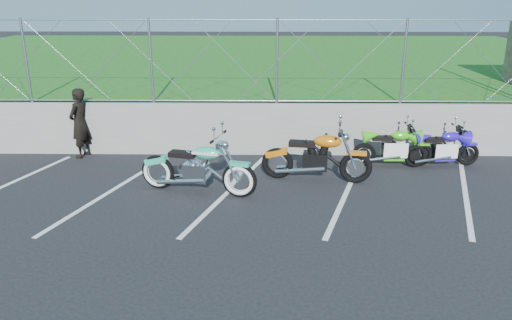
{
  "coord_description": "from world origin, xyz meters",
  "views": [
    {
      "loc": [
        0.7,
        -8.46,
        3.85
      ],
      "look_at": [
        0.54,
        1.3,
        0.56
      ],
      "focal_mm": 35.0,
      "sensor_mm": 36.0,
      "label": 1
    }
  ],
  "objects_px": {
    "cruiser_turquoise": "(199,170)",
    "person_standing": "(80,123)",
    "sportbike_blue": "(443,150)",
    "naked_orange": "(318,158)",
    "sportbike_green": "(393,149)"
  },
  "relations": [
    {
      "from": "sportbike_blue",
      "to": "naked_orange",
      "type": "bearing_deg",
      "value": -168.56
    },
    {
      "from": "sportbike_blue",
      "to": "person_standing",
      "type": "bearing_deg",
      "value": 169.29
    },
    {
      "from": "cruiser_turquoise",
      "to": "sportbike_green",
      "type": "height_order",
      "value": "cruiser_turquoise"
    },
    {
      "from": "cruiser_turquoise",
      "to": "sportbike_blue",
      "type": "height_order",
      "value": "cruiser_turquoise"
    },
    {
      "from": "sportbike_blue",
      "to": "sportbike_green",
      "type": "bearing_deg",
      "value": 173.37
    },
    {
      "from": "naked_orange",
      "to": "person_standing",
      "type": "height_order",
      "value": "person_standing"
    },
    {
      "from": "cruiser_turquoise",
      "to": "sportbike_green",
      "type": "bearing_deg",
      "value": 36.33
    },
    {
      "from": "cruiser_turquoise",
      "to": "sportbike_blue",
      "type": "distance_m",
      "value": 5.71
    },
    {
      "from": "sportbike_blue",
      "to": "person_standing",
      "type": "distance_m",
      "value": 8.66
    },
    {
      "from": "cruiser_turquoise",
      "to": "person_standing",
      "type": "distance_m",
      "value": 3.95
    },
    {
      "from": "naked_orange",
      "to": "sportbike_blue",
      "type": "xyz_separation_m",
      "value": [
        3.01,
        0.99,
        -0.1
      ]
    },
    {
      "from": "cruiser_turquoise",
      "to": "naked_orange",
      "type": "distance_m",
      "value": 2.55
    },
    {
      "from": "naked_orange",
      "to": "person_standing",
      "type": "relative_size",
      "value": 1.38
    },
    {
      "from": "cruiser_turquoise",
      "to": "sportbike_blue",
      "type": "bearing_deg",
      "value": 32.08
    },
    {
      "from": "cruiser_turquoise",
      "to": "person_standing",
      "type": "xyz_separation_m",
      "value": [
        -3.18,
        2.31,
        0.36
      ]
    }
  ]
}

